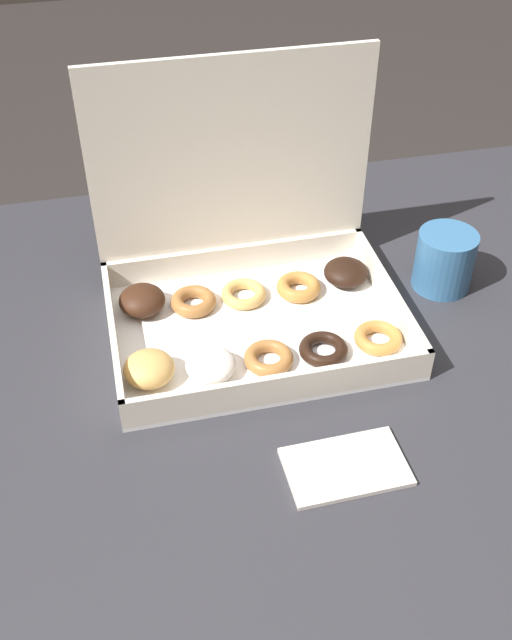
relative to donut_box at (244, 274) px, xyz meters
The scene contains 4 objects.
dining_table 0.19m from the donut_box, 105.74° to the right, with size 1.25×0.90×0.76m.
donut_box is the anchor object (origin of this frame).
coffee_mug 0.29m from the donut_box, ahead, with size 0.08×0.08×0.09m.
paper_napkin 0.30m from the donut_box, 79.93° to the right, with size 0.14×0.09×0.01m.
Camera 1 is at (-0.14, -0.69, 1.42)m, focal length 42.00 mm.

